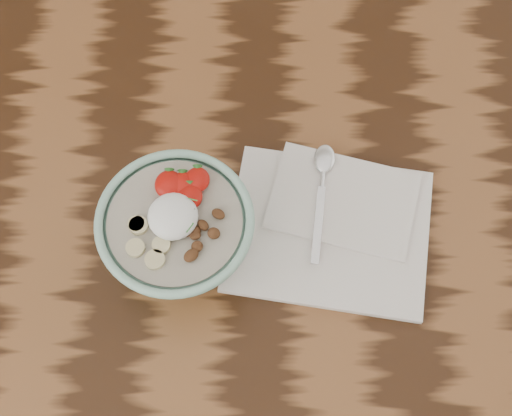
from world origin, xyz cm
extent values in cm
cube|color=black|center=(0.00, 0.00, 73.00)|extent=(160.00, 90.00, 4.00)
cylinder|color=#8FC1AC|center=(-10.84, -1.94, 75.66)|extent=(9.21, 9.21, 1.32)
torus|color=#8FC1AC|center=(-10.84, -1.94, 86.40)|extent=(20.94, 20.94, 1.21)
cylinder|color=#AEA590|center=(-10.84, -1.94, 85.75)|extent=(17.76, 17.76, 1.10)
ellipsoid|color=white|center=(-10.93, -1.78, 87.56)|extent=(6.57, 6.57, 3.61)
ellipsoid|color=#AC0E07|center=(-7.99, 3.63, 87.21)|extent=(3.32, 3.65, 1.83)
cone|color=#286623|center=(-7.99, 5.12, 87.51)|extent=(1.40, 1.03, 1.52)
ellipsoid|color=#AC0E07|center=(-8.94, 1.16, 87.25)|extent=(3.46, 3.81, 1.90)
cone|color=#286623|center=(-8.94, 2.72, 87.55)|extent=(1.40, 1.03, 1.52)
ellipsoid|color=#AC0E07|center=(-11.69, 2.87, 87.32)|extent=(3.75, 4.12, 2.06)
cone|color=#286623|center=(-11.69, 4.56, 87.62)|extent=(1.40, 1.03, 1.52)
ellipsoid|color=#AC0E07|center=(-9.95, 2.91, 87.21)|extent=(3.33, 3.66, 1.83)
cone|color=#286623|center=(-9.95, 4.41, 87.51)|extent=(1.40, 1.03, 1.52)
cylinder|color=#CBBD86|center=(-15.41, -2.69, 86.69)|extent=(2.50, 2.50, 0.70)
cylinder|color=#CBBD86|center=(-15.62, -5.75, 86.69)|extent=(2.45, 2.45, 0.70)
cylinder|color=#CBBD86|center=(-13.05, -7.34, 86.69)|extent=(2.60, 2.60, 0.70)
cylinder|color=#CBBD86|center=(-12.34, -5.38, 86.69)|extent=(2.39, 2.39, 0.70)
cylinder|color=#CBBD86|center=(-15.71, -2.47, 86.69)|extent=(2.20, 2.20, 0.70)
ellipsoid|color=#552E19|center=(-7.07, -2.71, 86.90)|extent=(2.10, 2.11, 1.24)
ellipsoid|color=#552E19|center=(-8.05, -3.43, 86.77)|extent=(1.64, 1.54, 1.02)
ellipsoid|color=#552E19|center=(-8.45, -6.90, 87.03)|extent=(2.61, 2.56, 1.17)
ellipsoid|color=#552E19|center=(-9.35, -3.70, 86.80)|extent=(1.88, 1.85, 0.96)
ellipsoid|color=#552E19|center=(-5.12, -1.18, 86.94)|extent=(2.28, 2.11, 1.28)
ellipsoid|color=#552E19|center=(-8.05, -4.11, 86.82)|extent=(1.61, 1.38, 0.81)
ellipsoid|color=#552E19|center=(-5.67, -3.85, 86.88)|extent=(2.21, 2.16, 1.34)
ellipsoid|color=#552E19|center=(-7.74, -5.61, 86.83)|extent=(2.09, 2.09, 1.10)
ellipsoid|color=#552E19|center=(-8.61, -2.09, 86.87)|extent=(2.29, 2.30, 1.27)
cylinder|color=#40893A|center=(-11.88, -1.84, 88.29)|extent=(1.46, 0.51, 0.23)
cylinder|color=#40893A|center=(-8.64, -3.70, 88.29)|extent=(0.95, 1.24, 0.23)
cylinder|color=#40893A|center=(-8.48, -0.67, 88.29)|extent=(0.99, 1.12, 0.23)
cylinder|color=#40893A|center=(-8.54, 0.31, 88.29)|extent=(1.54, 0.59, 0.23)
cylinder|color=#40893A|center=(-11.11, 0.46, 88.29)|extent=(1.28, 1.20, 0.23)
cylinder|color=#40893A|center=(-10.31, -1.46, 88.29)|extent=(0.65, 1.76, 0.24)
cylinder|color=#40893A|center=(-12.19, -0.71, 88.29)|extent=(0.23, 1.77, 0.24)
cylinder|color=#40893A|center=(-9.89, -0.72, 88.29)|extent=(0.92, 1.38, 0.23)
cylinder|color=#40893A|center=(-10.45, -2.12, 88.29)|extent=(1.37, 0.57, 0.23)
cylinder|color=#40893A|center=(-8.96, -3.01, 88.29)|extent=(1.65, 0.30, 0.24)
cube|color=white|center=(10.36, 0.95, 75.55)|extent=(32.00, 27.45, 1.10)
cube|color=white|center=(12.56, 5.35, 76.43)|extent=(23.96, 19.33, 0.66)
cube|color=silver|center=(8.73, 1.35, 76.95)|extent=(2.61, 12.08, 0.37)
cylinder|color=silver|center=(9.66, 8.88, 77.13)|extent=(1.11, 3.20, 0.73)
ellipsoid|color=silver|center=(10.03, 11.87, 77.26)|extent=(3.76, 5.16, 1.00)
camera|label=1|loc=(-0.30, -37.08, 171.89)|focal=50.00mm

